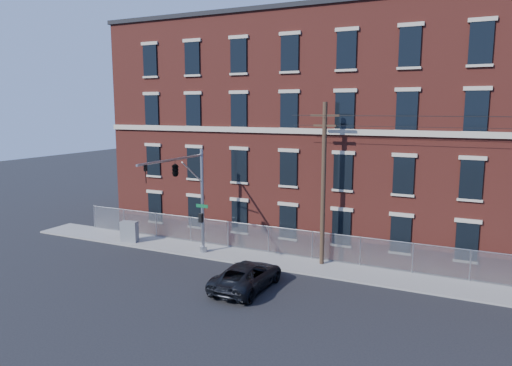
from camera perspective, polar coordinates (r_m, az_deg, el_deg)
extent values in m
plane|color=black|center=(26.24, -0.24, -12.83)|extent=(140.00, 140.00, 0.00)
cube|color=gray|center=(28.65, 27.34, -11.83)|extent=(65.00, 3.00, 0.12)
cube|color=maroon|center=(35.99, 27.89, 5.16)|extent=(55.00, 14.00, 16.00)
cube|color=#B5AB97|center=(28.91, 28.42, 5.03)|extent=(55.00, 0.18, 0.35)
cube|color=black|center=(37.34, -12.04, -2.88)|extent=(1.20, 0.10, 2.20)
cube|color=black|center=(36.78, -12.22, 2.62)|extent=(1.20, 0.10, 2.20)
cube|color=black|center=(36.56, -12.42, 8.55)|extent=(1.20, 0.10, 2.20)
cube|color=black|center=(36.72, -12.62, 14.17)|extent=(1.20, 0.10, 2.20)
cube|color=black|center=(35.25, -7.30, -3.45)|extent=(1.20, 0.10, 2.20)
cube|color=black|center=(34.66, -7.42, 2.37)|extent=(1.20, 0.10, 2.20)
cube|color=black|center=(34.43, -7.55, 8.66)|extent=(1.20, 0.10, 2.20)
cube|color=black|center=(34.60, -7.68, 14.63)|extent=(1.20, 0.10, 2.20)
cube|color=black|center=(33.44, -2.00, -4.06)|extent=(1.20, 0.10, 2.20)
cube|color=black|center=(32.82, -2.04, 2.07)|extent=(1.20, 0.10, 2.20)
cube|color=black|center=(32.58, -2.07, 8.72)|extent=(1.20, 0.10, 2.20)
cube|color=black|center=(32.76, -2.11, 15.03)|extent=(1.20, 0.10, 2.20)
cube|color=black|center=(31.95, 3.86, -4.70)|extent=(1.20, 0.10, 2.20)
cube|color=black|center=(31.30, 3.92, 1.72)|extent=(1.20, 0.10, 2.20)
cube|color=black|center=(31.05, 4.00, 8.69)|extent=(1.20, 0.10, 2.20)
cube|color=black|center=(31.24, 4.08, 15.31)|extent=(1.20, 0.10, 2.20)
cube|color=black|center=(30.83, 10.22, -5.33)|extent=(1.20, 0.10, 2.20)
cube|color=black|center=(30.15, 10.41, 1.31)|extent=(1.20, 0.10, 2.20)
cube|color=black|center=(29.89, 10.62, 8.55)|extent=(1.20, 0.10, 2.20)
cube|color=black|center=(30.09, 10.83, 15.42)|extent=(1.20, 0.10, 2.20)
cube|color=black|center=(30.11, 16.99, -5.94)|extent=(1.20, 0.10, 2.20)
cube|color=black|center=(29.42, 17.32, 0.86)|extent=(1.20, 0.10, 2.20)
cube|color=black|center=(29.15, 17.67, 8.27)|extent=(1.20, 0.10, 2.20)
cube|color=black|center=(29.35, 18.01, 15.31)|extent=(1.20, 0.10, 2.20)
cube|color=black|center=(29.83, 24.01, -6.47)|extent=(1.20, 0.10, 2.20)
cube|color=black|center=(29.13, 24.46, 0.38)|extent=(1.20, 0.10, 2.20)
cube|color=black|center=(28.86, 24.95, 7.86)|extent=(1.20, 0.10, 2.20)
cube|color=black|center=(29.06, 25.44, 14.96)|extent=(1.20, 0.10, 2.20)
cube|color=#A5A8AD|center=(29.57, 27.41, -9.23)|extent=(59.00, 0.02, 1.80)
cylinder|color=#9EA0A5|center=(29.32, 27.54, -7.55)|extent=(59.00, 0.04, 0.04)
cylinder|color=#9EA0A5|center=(40.78, -18.88, -3.86)|extent=(0.06, 0.06, 1.85)
cylinder|color=#9EA0A5|center=(38.71, -15.58, -4.38)|extent=(0.06, 0.06, 1.85)
cylinder|color=#9EA0A5|center=(36.78, -11.91, -4.94)|extent=(0.06, 0.06, 1.85)
cylinder|color=#9EA0A5|center=(35.02, -7.86, -5.53)|extent=(0.06, 0.06, 1.85)
cylinder|color=#9EA0A5|center=(33.45, -3.39, -6.15)|extent=(0.06, 0.06, 1.85)
cylinder|color=#9EA0A5|center=(32.11, 1.50, -6.79)|extent=(0.06, 0.06, 1.85)
cylinder|color=#9EA0A5|center=(31.03, 6.79, -7.42)|extent=(0.06, 0.06, 1.85)
cylinder|color=#9EA0A5|center=(30.22, 12.42, -8.02)|extent=(0.06, 0.06, 1.85)
cylinder|color=#9EA0A5|center=(29.72, 18.32, -8.57)|extent=(0.06, 0.06, 1.85)
cylinder|color=#9EA0A5|center=(29.54, 24.37, -9.03)|extent=(0.06, 0.06, 1.85)
cylinder|color=#9EA0A5|center=(31.81, -6.45, -2.18)|extent=(0.22, 0.22, 7.00)
cylinder|color=#9EA0A5|center=(32.61, -6.35, -7.88)|extent=(0.50, 0.50, 0.40)
cylinder|color=#9EA0A5|center=(28.67, -10.01, 2.78)|extent=(0.14, 6.50, 0.14)
cylinder|color=#9EA0A5|center=(30.47, -7.72, 1.31)|extent=(0.08, 2.18, 1.56)
cube|color=#0C592D|center=(31.72, -6.51, -2.77)|extent=(0.90, 0.03, 0.22)
cube|color=black|center=(31.83, -6.66, -4.20)|extent=(0.25, 0.25, 0.60)
imported|color=black|center=(26.72, -13.15, 1.05)|extent=(0.16, 0.20, 1.00)
imported|color=black|center=(28.94, -9.69, 1.75)|extent=(0.53, 2.48, 1.00)
cylinder|color=#3F2E1F|center=(29.21, 8.10, -0.23)|extent=(0.28, 0.28, 10.00)
cube|color=#3F2E1F|center=(28.84, 8.29, 8.04)|extent=(1.80, 0.12, 0.12)
cube|color=#3F2E1F|center=(28.85, 8.26, 6.85)|extent=(1.40, 0.12, 0.12)
imported|color=black|center=(26.30, -1.10, -11.09)|extent=(2.47, 5.25, 1.45)
cube|color=slate|center=(35.83, -14.98, -5.67)|extent=(1.31, 0.87, 1.51)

